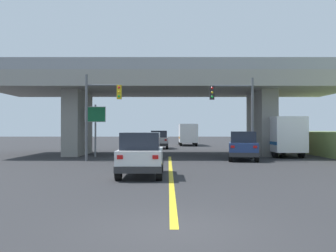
{
  "coord_description": "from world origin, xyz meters",
  "views": [
    {
      "loc": [
        -0.14,
        -8.13,
        2.16
      ],
      "look_at": [
        -0.12,
        17.04,
        2.39
      ],
      "focal_mm": 40.28,
      "sensor_mm": 36.0,
      "label": 1
    }
  ],
  "objects_px": {
    "traffic_signal_nearside": "(238,107)",
    "highway_sign": "(95,119)",
    "traffic_signal_farside": "(97,107)",
    "semi_truck_distant": "(187,134)",
    "suv_crossing": "(243,146)",
    "sedan_oncoming": "(159,140)",
    "box_truck": "(281,136)",
    "suv_lead": "(141,154)"
  },
  "relations": [
    {
      "from": "traffic_signal_nearside",
      "to": "highway_sign",
      "type": "distance_m",
      "value": 11.31
    },
    {
      "from": "traffic_signal_farside",
      "to": "semi_truck_distant",
      "type": "distance_m",
      "value": 26.35
    },
    {
      "from": "suv_crossing",
      "to": "semi_truck_distant",
      "type": "distance_m",
      "value": 24.46
    },
    {
      "from": "sedan_oncoming",
      "to": "traffic_signal_nearside",
      "type": "bearing_deg",
      "value": -70.21
    },
    {
      "from": "suv_crossing",
      "to": "semi_truck_distant",
      "type": "height_order",
      "value": "semi_truck_distant"
    },
    {
      "from": "box_truck",
      "to": "sedan_oncoming",
      "type": "distance_m",
      "value": 15.76
    },
    {
      "from": "suv_lead",
      "to": "suv_crossing",
      "type": "relative_size",
      "value": 0.87
    },
    {
      "from": "suv_crossing",
      "to": "box_truck",
      "type": "relative_size",
      "value": 0.76
    },
    {
      "from": "suv_lead",
      "to": "sedan_oncoming",
      "type": "relative_size",
      "value": 0.91
    },
    {
      "from": "suv_crossing",
      "to": "traffic_signal_farside",
      "type": "bearing_deg",
      "value": -165.38
    },
    {
      "from": "traffic_signal_nearside",
      "to": "sedan_oncoming",
      "type": "bearing_deg",
      "value": 109.79
    },
    {
      "from": "semi_truck_distant",
      "to": "box_truck",
      "type": "bearing_deg",
      "value": -72.6
    },
    {
      "from": "suv_lead",
      "to": "highway_sign",
      "type": "xyz_separation_m",
      "value": [
        -4.54,
        12.46,
        2.0
      ]
    },
    {
      "from": "suv_lead",
      "to": "box_truck",
      "type": "distance_m",
      "value": 16.58
    },
    {
      "from": "suv_lead",
      "to": "semi_truck_distant",
      "type": "height_order",
      "value": "semi_truck_distant"
    },
    {
      "from": "sedan_oncoming",
      "to": "traffic_signal_farside",
      "type": "relative_size",
      "value": 0.8
    },
    {
      "from": "box_truck",
      "to": "sedan_oncoming",
      "type": "height_order",
      "value": "box_truck"
    },
    {
      "from": "box_truck",
      "to": "highway_sign",
      "type": "distance_m",
      "value": 14.96
    },
    {
      "from": "suv_lead",
      "to": "sedan_oncoming",
      "type": "distance_m",
      "value": 25.03
    },
    {
      "from": "highway_sign",
      "to": "suv_lead",
      "type": "bearing_deg",
      "value": -69.98
    },
    {
      "from": "sedan_oncoming",
      "to": "traffic_signal_nearside",
      "type": "xyz_separation_m",
      "value": [
        5.87,
        -16.3,
        2.69
      ]
    },
    {
      "from": "traffic_signal_nearside",
      "to": "suv_lead",
      "type": "bearing_deg",
      "value": -125.04
    },
    {
      "from": "suv_lead",
      "to": "sedan_oncoming",
      "type": "xyz_separation_m",
      "value": [
        0.25,
        25.03,
        0.0
      ]
    },
    {
      "from": "highway_sign",
      "to": "suv_crossing",
      "type": "bearing_deg",
      "value": -16.36
    },
    {
      "from": "semi_truck_distant",
      "to": "suv_lead",
      "type": "bearing_deg",
      "value": -96.64
    },
    {
      "from": "suv_crossing",
      "to": "sedan_oncoming",
      "type": "distance_m",
      "value": 17.03
    },
    {
      "from": "suv_crossing",
      "to": "sedan_oncoming",
      "type": "relative_size",
      "value": 1.04
    },
    {
      "from": "traffic_signal_nearside",
      "to": "semi_truck_distant",
      "type": "distance_m",
      "value": 24.99
    },
    {
      "from": "traffic_signal_farside",
      "to": "box_truck",
      "type": "bearing_deg",
      "value": 18.24
    },
    {
      "from": "suv_crossing",
      "to": "traffic_signal_farside",
      "type": "height_order",
      "value": "traffic_signal_farside"
    },
    {
      "from": "box_truck",
      "to": "highway_sign",
      "type": "xyz_separation_m",
      "value": [
        -14.89,
        -0.49,
        1.39
      ]
    },
    {
      "from": "suv_crossing",
      "to": "box_truck",
      "type": "xyz_separation_m",
      "value": [
        3.8,
        3.74,
        0.62
      ]
    },
    {
      "from": "highway_sign",
      "to": "traffic_signal_farside",
      "type": "bearing_deg",
      "value": -76.96
    },
    {
      "from": "suv_crossing",
      "to": "suv_lead",
      "type": "bearing_deg",
      "value": -115.61
    },
    {
      "from": "suv_lead",
      "to": "box_truck",
      "type": "bearing_deg",
      "value": 51.35
    },
    {
      "from": "traffic_signal_nearside",
      "to": "suv_crossing",
      "type": "bearing_deg",
      "value": 48.25
    },
    {
      "from": "traffic_signal_farside",
      "to": "highway_sign",
      "type": "height_order",
      "value": "traffic_signal_farside"
    },
    {
      "from": "sedan_oncoming",
      "to": "traffic_signal_farside",
      "type": "bearing_deg",
      "value": -102.96
    },
    {
      "from": "traffic_signal_farside",
      "to": "suv_lead",
      "type": "bearing_deg",
      "value": -66.75
    },
    {
      "from": "suv_lead",
      "to": "highway_sign",
      "type": "bearing_deg",
      "value": 110.02
    },
    {
      "from": "sedan_oncoming",
      "to": "traffic_signal_nearside",
      "type": "height_order",
      "value": "traffic_signal_nearside"
    },
    {
      "from": "traffic_signal_nearside",
      "to": "semi_truck_distant",
      "type": "relative_size",
      "value": 0.78
    }
  ]
}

